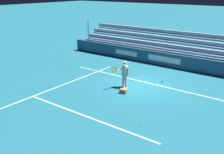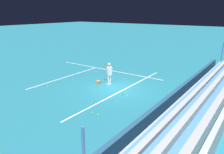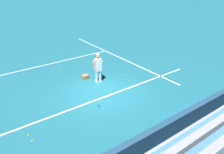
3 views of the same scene
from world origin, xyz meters
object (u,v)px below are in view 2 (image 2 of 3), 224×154
tennis_ball_by_box (48,86)px  water_bottle (123,94)px  tennis_ball_midcourt (125,79)px  tennis_ball_near_player (98,115)px  tennis_ball_stray_back (127,96)px  tennis_ball_far_right (72,80)px  tennis_ball_on_baseline (124,90)px  tennis_ball_toward_net (96,72)px  tennis_player (109,73)px  ball_box_cardboard (98,82)px  tennis_ball_far_left (92,113)px

tennis_ball_by_box → water_bottle: bearing=-72.6°
tennis_ball_midcourt → water_bottle: 3.88m
tennis_ball_near_player → tennis_ball_by_box: (1.48, 6.25, 0.00)m
tennis_ball_midcourt → tennis_ball_stray_back: bearing=-145.1°
tennis_ball_far_right → tennis_ball_by_box: size_ratio=1.00×
tennis_ball_on_baseline → tennis_ball_toward_net: bearing=61.5°
tennis_player → tennis_ball_on_baseline: (-0.57, -1.82, -0.86)m
tennis_player → water_bottle: bearing=-123.3°
tennis_ball_near_player → tennis_ball_toward_net: bearing=40.7°
tennis_ball_far_right → tennis_ball_toward_net: 3.23m
tennis_ball_stray_back → tennis_ball_on_baseline: (0.83, 0.77, 0.00)m
tennis_player → tennis_ball_by_box: 4.89m
tennis_player → ball_box_cardboard: size_ratio=4.29×
tennis_ball_far_right → tennis_ball_stray_back: bearing=-93.6°
ball_box_cardboard → tennis_ball_on_baseline: size_ratio=6.06×
tennis_player → tennis_ball_on_baseline: tennis_player is taller
tennis_ball_on_baseline → tennis_ball_far_left: bearing=-173.1°
ball_box_cardboard → tennis_ball_stray_back: 3.49m
tennis_ball_on_baseline → water_bottle: water_bottle is taller
tennis_ball_near_player → tennis_ball_by_box: size_ratio=1.00×
tennis_ball_far_right → tennis_ball_toward_net: (3.23, 0.13, 0.00)m
tennis_ball_on_baseline → tennis_ball_by_box: bearing=117.3°
tennis_ball_toward_net → tennis_ball_on_baseline: 5.78m
ball_box_cardboard → tennis_ball_far_left: (-4.36, -3.10, -0.10)m
tennis_ball_far_left → tennis_ball_midcourt: bearing=16.8°
tennis_ball_by_box → water_bottle: water_bottle is taller
tennis_ball_toward_net → water_bottle: (-3.70, -5.55, 0.08)m
ball_box_cardboard → tennis_ball_far_left: ball_box_cardboard is taller
ball_box_cardboard → tennis_ball_midcourt: ball_box_cardboard is taller
ball_box_cardboard → tennis_ball_toward_net: ball_box_cardboard is taller
tennis_ball_far_left → tennis_ball_stray_back: bearing=-4.3°
ball_box_cardboard → tennis_ball_near_player: ball_box_cardboard is taller
tennis_ball_toward_net → tennis_ball_near_player: bearing=-139.3°
tennis_player → water_bottle: (-1.50, -2.29, -0.78)m
water_bottle → ball_box_cardboard: bearing=71.0°
ball_box_cardboard → tennis_ball_by_box: size_ratio=6.06×
tennis_ball_on_baseline → tennis_ball_stray_back: bearing=-137.0°
tennis_ball_midcourt → tennis_ball_stray_back: (-3.25, -2.26, 0.00)m
tennis_ball_far_left → tennis_ball_far_right: 6.64m
tennis_ball_far_left → tennis_ball_by_box: size_ratio=1.00×
tennis_player → tennis_ball_far_left: tennis_player is taller
tennis_ball_near_player → tennis_ball_far_left: same height
tennis_player → tennis_ball_far_right: size_ratio=25.98×
tennis_ball_midcourt → tennis_ball_toward_net: (0.34, 3.59, 0.00)m
tennis_ball_toward_net → tennis_ball_stray_back: bearing=-121.5°
tennis_ball_near_player → tennis_ball_stray_back: (3.40, 0.16, 0.00)m
tennis_ball_on_baseline → tennis_player: bearing=72.7°
tennis_ball_far_right → tennis_ball_near_player: bearing=-122.6°
tennis_ball_stray_back → tennis_ball_on_baseline: bearing=43.0°
tennis_player → tennis_ball_stray_back: size_ratio=25.98×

